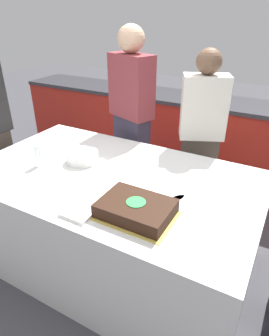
{
  "coord_description": "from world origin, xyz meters",
  "views": [
    {
      "loc": [
        1.0,
        -1.48,
        1.79
      ],
      "look_at": [
        0.18,
        0.0,
        0.88
      ],
      "focal_mm": 32.0,
      "sensor_mm": 36.0,
      "label": 1
    }
  ],
  "objects_px": {
    "cake": "(136,209)",
    "wine_glass": "(37,153)",
    "person_cutting_cake": "(200,142)",
    "person_standing_back": "(131,119)",
    "plate_stack": "(82,157)"
  },
  "relations": [
    {
      "from": "wine_glass",
      "to": "person_cutting_cake",
      "type": "bearing_deg",
      "value": 46.79
    },
    {
      "from": "person_cutting_cake",
      "to": "person_standing_back",
      "type": "height_order",
      "value": "person_standing_back"
    },
    {
      "from": "cake",
      "to": "plate_stack",
      "type": "xyz_separation_m",
      "value": [
        -0.66,
        0.38,
        -0.0
      ]
    },
    {
      "from": "cake",
      "to": "wine_glass",
      "type": "distance_m",
      "value": 0.91
    },
    {
      "from": "person_standing_back",
      "to": "cake",
      "type": "bearing_deg",
      "value": 140.88
    },
    {
      "from": "cake",
      "to": "person_cutting_cake",
      "type": "bearing_deg",
      "value": 90.0
    },
    {
      "from": "plate_stack",
      "to": "wine_glass",
      "type": "xyz_separation_m",
      "value": [
        -0.23,
        -0.21,
        0.07
      ]
    },
    {
      "from": "wine_glass",
      "to": "person_cutting_cake",
      "type": "distance_m",
      "value": 1.31
    },
    {
      "from": "cake",
      "to": "wine_glass",
      "type": "height_order",
      "value": "wine_glass"
    },
    {
      "from": "person_cutting_cake",
      "to": "person_standing_back",
      "type": "relative_size",
      "value": 0.91
    },
    {
      "from": "cake",
      "to": "wine_glass",
      "type": "bearing_deg",
      "value": 169.17
    },
    {
      "from": "cake",
      "to": "person_cutting_cake",
      "type": "distance_m",
      "value": 1.12
    },
    {
      "from": "plate_stack",
      "to": "wine_glass",
      "type": "bearing_deg",
      "value": -138.32
    },
    {
      "from": "wine_glass",
      "to": "person_standing_back",
      "type": "distance_m",
      "value": 0.98
    },
    {
      "from": "person_cutting_cake",
      "to": "plate_stack",
      "type": "bearing_deg",
      "value": 24.34
    }
  ]
}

